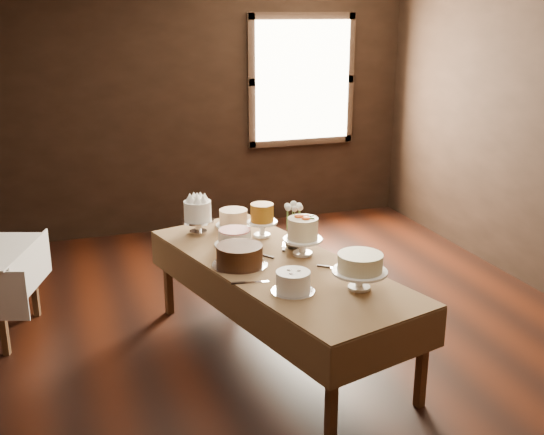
% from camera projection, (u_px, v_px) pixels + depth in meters
% --- Properties ---
extents(floor, '(5.00, 6.00, 0.01)m').
position_uv_depth(floor, '(281.00, 351.00, 4.76)').
color(floor, black).
rests_on(floor, ground).
extents(wall_back, '(5.00, 0.02, 2.80)m').
position_uv_depth(wall_back, '(187.00, 103.00, 7.05)').
color(wall_back, black).
rests_on(wall_back, ground).
extents(window, '(1.10, 0.05, 1.30)m').
position_uv_depth(window, '(303.00, 81.00, 7.34)').
color(window, '#FFEABF').
rests_on(window, wall_back).
extents(display_table, '(1.43, 2.39, 0.69)m').
position_uv_depth(display_table, '(278.00, 270.00, 4.54)').
color(display_table, '#482A14').
rests_on(display_table, ground).
extents(cake_meringue, '(0.28, 0.28, 0.27)m').
position_uv_depth(cake_meringue, '(198.00, 218.00, 5.10)').
color(cake_meringue, silver).
rests_on(cake_meringue, display_table).
extents(cake_speckled, '(0.29, 0.29, 0.13)m').
position_uv_depth(cake_speckled, '(233.00, 218.00, 5.29)').
color(cake_speckled, white).
rests_on(cake_speckled, display_table).
extents(cake_lattice, '(0.34, 0.34, 0.11)m').
position_uv_depth(cake_lattice, '(235.00, 238.00, 4.86)').
color(cake_lattice, white).
rests_on(cake_lattice, display_table).
extents(cake_caramel, '(0.25, 0.25, 0.27)m').
position_uv_depth(cake_caramel, '(262.00, 222.00, 5.03)').
color(cake_caramel, white).
rests_on(cake_caramel, display_table).
extents(cake_chocolate, '(0.38, 0.38, 0.15)m').
position_uv_depth(cake_chocolate, '(240.00, 256.00, 4.46)').
color(cake_chocolate, silver).
rests_on(cake_chocolate, display_table).
extents(cake_flowers, '(0.29, 0.29, 0.28)m').
position_uv_depth(cake_flowers, '(303.00, 238.00, 4.65)').
color(cake_flowers, white).
rests_on(cake_flowers, display_table).
extents(cake_swirl, '(0.27, 0.27, 0.14)m').
position_uv_depth(cake_swirl, '(293.00, 283.00, 4.04)').
color(cake_swirl, silver).
rests_on(cake_swirl, display_table).
extents(cake_cream, '(0.36, 0.36, 0.24)m').
position_uv_depth(cake_cream, '(360.00, 273.00, 4.08)').
color(cake_cream, white).
rests_on(cake_cream, display_table).
extents(cake_server_a, '(0.23, 0.12, 0.01)m').
position_uv_depth(cake_server_a, '(302.00, 275.00, 4.32)').
color(cake_server_a, silver).
rests_on(cake_server_a, display_table).
extents(cake_server_b, '(0.21, 0.16, 0.01)m').
position_uv_depth(cake_server_b, '(341.00, 269.00, 4.42)').
color(cake_server_b, silver).
rests_on(cake_server_b, display_table).
extents(cake_server_c, '(0.16, 0.21, 0.01)m').
position_uv_depth(cake_server_c, '(255.00, 253.00, 4.70)').
color(cake_server_c, silver).
rests_on(cake_server_c, display_table).
extents(cake_server_d, '(0.11, 0.23, 0.01)m').
position_uv_depth(cake_server_d, '(284.00, 243.00, 4.90)').
color(cake_server_d, silver).
rests_on(cake_server_d, display_table).
extents(cake_server_e, '(0.24, 0.06, 0.01)m').
position_uv_depth(cake_server_e, '(257.00, 282.00, 4.20)').
color(cake_server_e, silver).
rests_on(cake_server_e, display_table).
extents(flower_vase, '(0.16, 0.16, 0.13)m').
position_uv_depth(flower_vase, '(293.00, 239.00, 4.79)').
color(flower_vase, '#2D2823').
rests_on(flower_vase, display_table).
extents(flower_bouquet, '(0.14, 0.14, 0.20)m').
position_uv_depth(flower_bouquet, '(293.00, 215.00, 4.73)').
color(flower_bouquet, white).
rests_on(flower_bouquet, flower_vase).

